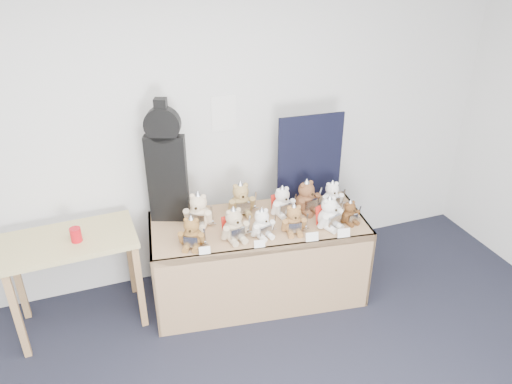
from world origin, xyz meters
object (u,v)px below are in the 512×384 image
object	(u,v)px
teddy_front_left	(234,225)
teddy_front_right	(294,220)
guitar_case	(166,164)
teddy_back_right	(307,198)
display_table	(260,243)
teddy_front_end	(350,213)
teddy_back_centre_left	(241,200)
teddy_front_centre	(262,224)
teddy_back_left	(199,211)
teddy_front_far_right	(329,214)
red_cup	(76,235)
teddy_back_end	(332,196)
side_table	(72,253)
teddy_front_far_left	(192,233)
teddy_back_centre_right	(282,202)

from	to	relation	value
teddy_front_left	teddy_front_right	world-z (taller)	teddy_front_left
guitar_case	teddy_back_right	bearing A→B (deg)	7.19
display_table	teddy_front_end	size ratio (longest dim) A/B	8.41
display_table	teddy_front_right	bearing A→B (deg)	-26.09
teddy_front_right	teddy_back_right	distance (m)	0.34
teddy_front_right	guitar_case	bearing A→B (deg)	160.46
teddy_back_centre_left	guitar_case	bearing A→B (deg)	171.99
teddy_front_centre	teddy_front_end	xyz separation A→B (m)	(0.73, -0.06, -0.02)
teddy_back_left	teddy_front_end	bearing A→B (deg)	10.46
teddy_front_left	teddy_front_far_right	bearing A→B (deg)	-14.23
teddy_back_left	red_cup	bearing A→B (deg)	-150.46
teddy_back_end	teddy_back_centre_left	bearing A→B (deg)	174.65
teddy_back_end	red_cup	bearing A→B (deg)	-175.56
side_table	teddy_front_centre	bearing A→B (deg)	-15.98
display_table	teddy_front_far_left	size ratio (longest dim) A/B	6.60
teddy_back_right	teddy_front_far_left	bearing A→B (deg)	174.16
red_cup	teddy_back_right	bearing A→B (deg)	-2.15
teddy_front_end	teddy_back_left	bearing A→B (deg)	152.02
side_table	teddy_front_left	bearing A→B (deg)	-16.91
side_table	red_cup	size ratio (longest dim) A/B	8.96
teddy_front_left	guitar_case	bearing A→B (deg)	123.74
teddy_back_left	teddy_back_centre_left	bearing A→B (deg)	38.28
red_cup	teddy_front_centre	size ratio (longest dim) A/B	0.41
teddy_front_right	teddy_back_left	xyz separation A→B (m)	(-0.66, 0.34, 0.02)
teddy_front_centre	teddy_back_centre_left	world-z (taller)	teddy_back_centre_left
teddy_front_right	teddy_back_centre_left	xyz separation A→B (m)	(-0.29, 0.41, 0.02)
teddy_front_left	teddy_front_right	xyz separation A→B (m)	(0.46, -0.06, -0.01)
guitar_case	teddy_front_left	size ratio (longest dim) A/B	3.40
display_table	teddy_front_far_left	world-z (taller)	teddy_front_far_left
teddy_front_far_left	teddy_back_centre_left	bearing A→B (deg)	58.44
teddy_front_left	teddy_front_far_right	xyz separation A→B (m)	(0.75, -0.09, 0.00)
teddy_back_centre_right	teddy_front_left	bearing A→B (deg)	-162.43
teddy_front_far_right	teddy_back_centre_right	world-z (taller)	teddy_front_far_right
teddy_back_centre_right	guitar_case	bearing A→B (deg)	158.40
guitar_case	red_cup	distance (m)	0.84
teddy_front_centre	teddy_back_centre_right	xyz separation A→B (m)	(0.27, 0.25, 0.01)
guitar_case	teddy_front_end	distance (m)	1.50
teddy_back_centre_left	teddy_back_left	bearing A→B (deg)	-167.28
teddy_back_centre_right	teddy_back_right	xyz separation A→B (m)	(0.21, -0.02, 0.01)
side_table	teddy_front_far_left	size ratio (longest dim) A/B	3.53
teddy_front_left	teddy_back_centre_right	size ratio (longest dim) A/B	1.06
teddy_back_centre_right	teddy_back_end	size ratio (longest dim) A/B	1.07
teddy_front_end	teddy_back_centre_left	world-z (taller)	teddy_back_centre_left
red_cup	teddy_front_left	bearing A→B (deg)	-13.03
teddy_back_left	side_table	bearing A→B (deg)	-153.60
teddy_back_centre_right	teddy_front_far_right	bearing A→B (deg)	-54.76
side_table	teddy_front_right	distance (m)	1.69
guitar_case	teddy_back_end	bearing A→B (deg)	9.32
teddy_front_left	teddy_back_left	size ratio (longest dim) A/B	0.93
teddy_back_centre_right	teddy_back_end	world-z (taller)	teddy_back_centre_right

